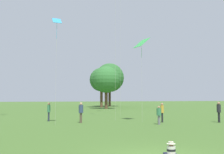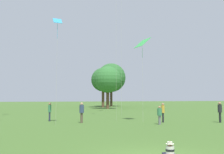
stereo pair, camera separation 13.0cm
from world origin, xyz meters
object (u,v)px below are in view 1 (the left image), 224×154
Objects in this scene: seated_toddler at (171,150)px; distant_tree_1 at (106,80)px; distant_tree_0 at (110,78)px; person_standing_4 at (49,110)px; person_standing_1 at (219,110)px; kite_1 at (57,26)px; person_standing_6 at (81,111)px; person_standing_7 at (162,111)px; distant_tree_2 at (101,80)px; person_standing_0 at (159,114)px; kite_5 at (142,44)px.

distant_tree_1 is (9.44, 42.20, 5.68)m from seated_toddler.
distant_tree_1 is (-4.92, -14.04, -1.54)m from distant_tree_0.
person_standing_1 is at bearing -7.12° from person_standing_4.
kite_1 is at bearing -71.27° from person_standing_4.
seated_toddler is at bearing -38.08° from kite_1.
person_standing_6 reaches higher than person_standing_7.
distant_tree_0 reaches higher than distant_tree_2.
person_standing_7 is at bearing -85.61° from person_standing_1.
person_standing_1 is 0.20× the size of distant_tree_2.
person_standing_4 reaches higher than person_standing_0.
person_standing_6 is 45.25m from distant_tree_0.
person_standing_7 is (1.16, 1.61, 0.17)m from person_standing_0.
distant_tree_1 is at bearing 77.77° from person_standing_4.
distant_tree_2 is at bearing -93.97° from person_standing_0.
distant_tree_1 is (4.73, 28.79, -1.36)m from kite_5.
distant_tree_0 reaches higher than distant_tree_1.
person_standing_6 is at bearing -62.46° from kite_5.
person_standing_0 is 0.18× the size of distant_tree_1.
distant_tree_2 is at bearing 84.69° from seated_toddler.
distant_tree_1 reaches higher than person_standing_6.
person_standing_6 is 38.93m from distant_tree_2.
kite_5 is (8.19, -3.17, 6.19)m from person_standing_4.
person_standing_6 is (-0.86, 14.11, 0.84)m from seated_toddler.
person_standing_0 is 40.89m from distant_tree_2.
distant_tree_1 is (12.64, 29.40, -2.30)m from kite_1.
person_standing_0 is 11.22m from kite_1.
kite_5 is at bearing 9.96° from person_standing_7.
distant_tree_0 is (9.65, 42.83, 0.18)m from kite_5.
distant_tree_1 is at bearing -154.64° from person_standing_1.
distant_tree_2 is (13.94, 38.08, -1.72)m from kite_1.
person_standing_1 is 45.99m from distant_tree_0.
kite_5 is at bearing 53.87° from person_standing_6.
person_standing_7 is 0.22× the size of kite_5.
distant_tree_2 is (5.68, 40.10, 5.59)m from person_standing_0.
person_standing_1 reaches higher than person_standing_0.
person_standing_7 is at bearing 90.44° from kite_5.
distant_tree_0 is 1.29× the size of distant_tree_1.
kite_5 reaches higher than person_standing_1.
person_standing_7 is at bearing -8.86° from person_standing_4.
distant_tree_2 is (1.30, 8.68, 0.58)m from distant_tree_1.
distant_tree_2 is (10.74, 50.88, 6.26)m from seated_toddler.
person_standing_6 is at bearing -107.51° from distant_tree_2.
kite_1 reaches higher than seated_toddler.
kite_1 reaches higher than distant_tree_1.
distant_tree_2 reaches higher than kite_5.
person_standing_1 reaches higher than person_standing_6.
person_standing_1 is at bearing -153.85° from person_standing_7.
distant_tree_2 is at bearing -52.52° from person_standing_7.
seated_toddler is at bearing -23.21° from person_standing_1.
distant_tree_2 reaches higher than person_standing_1.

